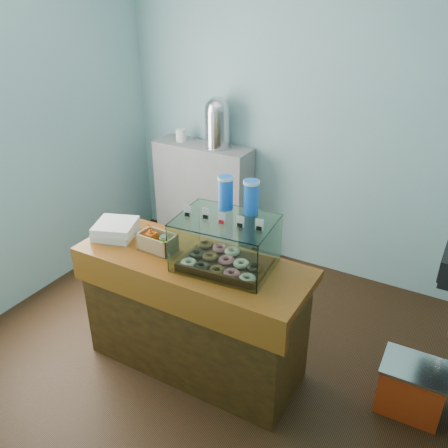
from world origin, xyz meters
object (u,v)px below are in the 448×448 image
Objects in this scene: counter at (194,313)px; coffee_urn at (217,121)px; red_cooler at (411,387)px; display_case at (227,239)px.

counter is 3.29× the size of coffee_urn.
coffee_urn is at bearing 114.83° from counter.
coffee_urn reaches higher than red_cooler.
red_cooler is at bearing 7.67° from display_case.
display_case is at bearing 17.31° from counter.
counter is at bearing -167.99° from red_cooler.
display_case reaches higher than counter.
display_case is (0.23, 0.07, 0.62)m from counter.
display_case is at bearing -168.69° from red_cooler.
display_case is 1.81m from coffee_urn.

